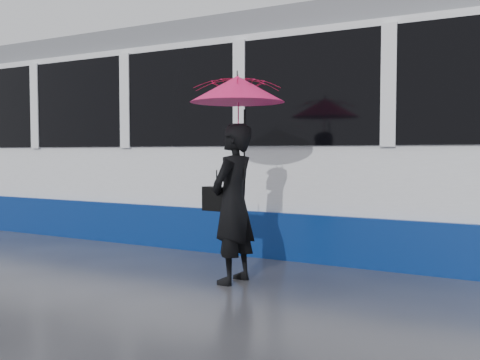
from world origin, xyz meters
The scene contains 6 objects.
ground centered at (0.00, 0.00, 0.00)m, with size 90.00×90.00×0.00m, color #2A2A2F.
rails centered at (0.00, 2.50, 0.01)m, with size 34.00×1.51×0.02m.
tram centered at (-3.77, 2.50, 1.64)m, with size 26.00×2.56×3.35m.
woman centered at (0.41, -0.11, 0.86)m, with size 0.63×0.41×1.72m, color black.
umbrella centered at (0.46, -0.11, 1.89)m, with size 1.05×1.05×1.16m.
handbag centered at (0.19, -0.09, 0.90)m, with size 0.31×0.15×0.45m.
Camera 1 is at (3.24, -5.10, 1.42)m, focal length 40.00 mm.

